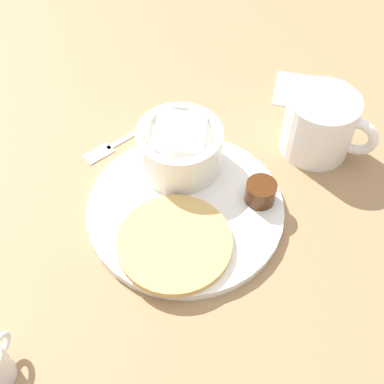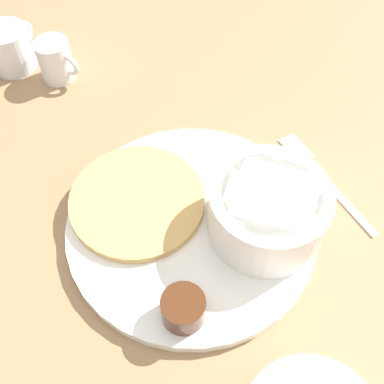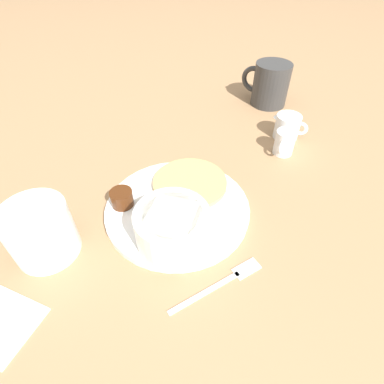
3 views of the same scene
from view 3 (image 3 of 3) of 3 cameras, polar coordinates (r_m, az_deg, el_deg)
ground_plane at (r=0.51m, az=-2.76°, el=-3.63°), size 4.00×4.00×0.00m
plate at (r=0.51m, az=-2.78°, el=-3.17°), size 0.24×0.24×0.01m
pancake_stack at (r=0.54m, az=-0.40°, el=1.77°), size 0.13×0.13×0.01m
bowl at (r=0.43m, az=-3.77°, el=-6.50°), size 0.11×0.11×0.06m
syrup_cup at (r=0.51m, az=-13.22°, el=-1.14°), size 0.04×0.04×0.03m
butter_ramekin at (r=0.44m, az=-5.85°, el=-9.92°), size 0.04×0.04×0.04m
coffee_mug at (r=0.48m, az=-27.05°, el=-6.62°), size 0.12×0.09×0.08m
creamer_pitcher_near at (r=0.65m, az=17.20°, el=9.02°), size 0.04×0.06×0.05m
creamer_pitcher_far at (r=0.70m, az=17.72°, el=11.79°), size 0.08×0.05×0.05m
fork at (r=0.43m, az=6.63°, el=-16.28°), size 0.06×0.14×0.00m
second_mug at (r=0.83m, az=14.58°, el=19.27°), size 0.13×0.09×0.10m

